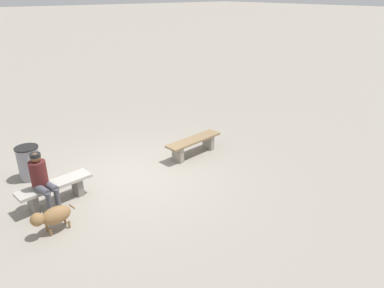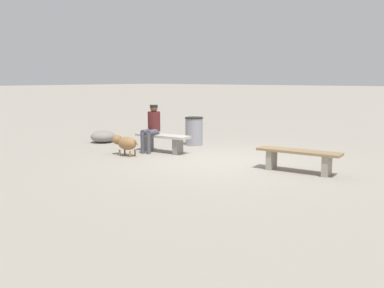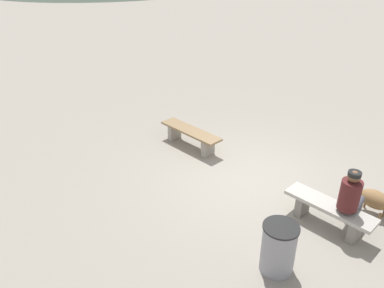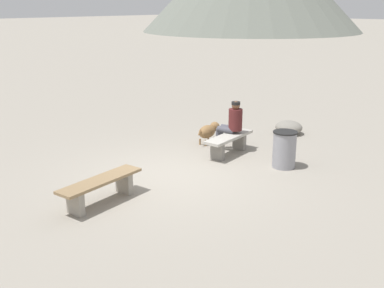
{
  "view_description": "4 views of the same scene",
  "coord_description": "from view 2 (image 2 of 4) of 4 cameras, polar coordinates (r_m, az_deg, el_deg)",
  "views": [
    {
      "loc": [
        3.8,
        6.95,
        4.25
      ],
      "look_at": [
        -1.35,
        0.61,
        0.7
      ],
      "focal_mm": 33.26,
      "sensor_mm": 36.0,
      "label": 1
    },
    {
      "loc": [
        -5.5,
        8.01,
        1.96
      ],
      "look_at": [
        0.14,
        0.92,
        0.52
      ],
      "focal_mm": 38.57,
      "sensor_mm": 36.0,
      "label": 2
    },
    {
      "loc": [
        4.46,
        -5.13,
        4.37
      ],
      "look_at": [
        -0.87,
        -0.86,
        0.79
      ],
      "focal_mm": 34.64,
      "sensor_mm": 36.0,
      "label": 3
    },
    {
      "loc": [
        -6.71,
        -6.54,
        3.53
      ],
      "look_at": [
        1.06,
        0.41,
        0.37
      ],
      "focal_mm": 43.44,
      "sensor_mm": 36.0,
      "label": 4
    }
  ],
  "objects": [
    {
      "name": "trash_bin",
      "position": [
        12.22,
        0.28,
        1.8
      ],
      "size": [
        0.54,
        0.54,
        0.83
      ],
      "color": "gray",
      "rests_on": "ground"
    },
    {
      "name": "ground",
      "position": [
        9.92,
        3.98,
        -2.54
      ],
      "size": [
        210.0,
        210.0,
        0.06
      ],
      "primitive_type": "cube",
      "color": "gray"
    },
    {
      "name": "bench_right",
      "position": [
        11.05,
        -4.1,
        0.59
      ],
      "size": [
        1.61,
        0.57,
        0.48
      ],
      "rotation": [
        0.0,
        0.0,
        0.09
      ],
      "color": "gray",
      "rests_on": "ground"
    },
    {
      "name": "seated_person",
      "position": [
        11.1,
        -5.52,
        2.68
      ],
      "size": [
        0.41,
        0.66,
        1.27
      ],
      "rotation": [
        0.0,
        0.0,
        0.19
      ],
      "color": "#511E1E",
      "rests_on": "ground"
    },
    {
      "name": "boulder",
      "position": [
        13.05,
        -12.21,
        1.03
      ],
      "size": [
        0.78,
        0.8,
        0.37
      ],
      "primitive_type": "ellipsoid",
      "rotation": [
        0.0,
        0.0,
        6.23
      ],
      "color": "gray",
      "rests_on": "ground"
    },
    {
      "name": "dog",
      "position": [
        10.66,
        -9.23,
        0.18
      ],
      "size": [
        0.86,
        0.37,
        0.52
      ],
      "rotation": [
        0.0,
        0.0,
        0.06
      ],
      "color": "olive",
      "rests_on": "ground"
    },
    {
      "name": "bench_left",
      "position": [
        8.95,
        14.49,
        -1.73
      ],
      "size": [
        1.78,
        0.58,
        0.47
      ],
      "rotation": [
        0.0,
        0.0,
        0.09
      ],
      "color": "gray",
      "rests_on": "ground"
    }
  ]
}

